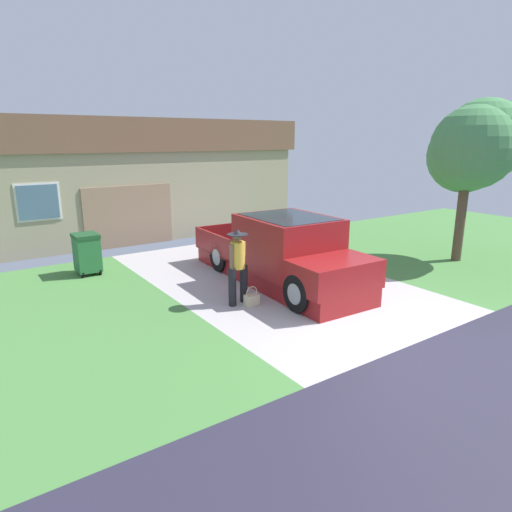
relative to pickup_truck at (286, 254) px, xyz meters
name	(u,v)px	position (x,y,z in m)	size (l,w,h in m)	color
pickup_truck	(286,254)	(0.00, 0.00, 0.00)	(2.07, 5.58, 1.71)	maroon
person_with_hat	(238,265)	(-1.65, -0.44, 0.11)	(0.51, 0.44, 1.64)	black
handbag	(252,299)	(-1.47, -0.70, -0.64)	(0.30, 0.20, 0.43)	beige
house_with_garage	(133,175)	(-0.50, 8.93, 1.33)	(11.36, 5.75, 4.15)	tan
front_yard_tree	(475,148)	(5.71, -1.16, 2.46)	(2.80, 2.64, 4.57)	brown
wheeled_trash_bin	(87,252)	(-3.74, 3.68, -0.19)	(0.60, 0.72, 1.08)	#286B38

